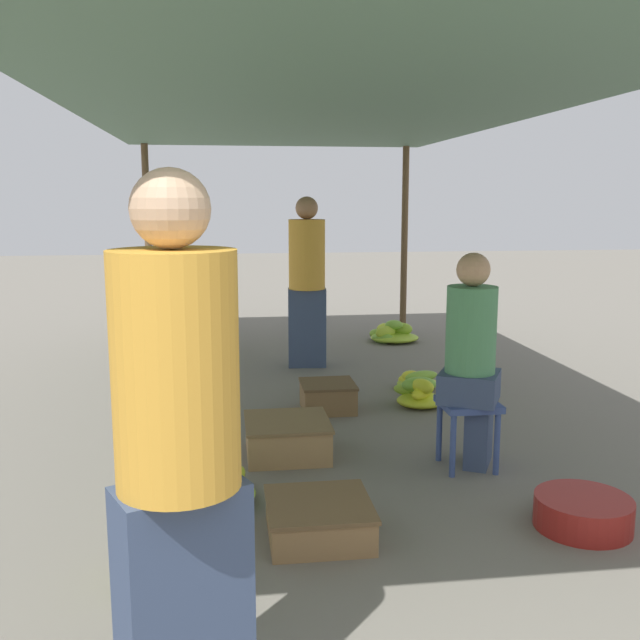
{
  "coord_description": "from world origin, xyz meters",
  "views": [
    {
      "loc": [
        -0.66,
        -1.59,
        1.64
      ],
      "look_at": [
        0.0,
        3.32,
        0.79
      ],
      "focal_mm": 40.0,
      "sensor_mm": 36.0,
      "label": 1
    }
  ],
  "objects_px": {
    "banana_pile_left_1": "(204,490)",
    "crate_near": "(328,396)",
    "banana_pile_right_1": "(417,381)",
    "crate_mid": "(319,519)",
    "stool": "(468,414)",
    "basin_black": "(583,512)",
    "banana_pile_left_0": "(159,559)",
    "vendor_seated": "(472,358)",
    "banana_pile_left_2": "(205,344)",
    "vendor_foreground": "(179,455)",
    "shopper_walking_mid": "(307,280)",
    "banana_pile_right_0": "(420,393)",
    "banana_pile_right_2": "(391,334)",
    "crate_far": "(287,437)"
  },
  "relations": [
    {
      "from": "stool",
      "to": "crate_near",
      "type": "xyz_separation_m",
      "value": [
        -0.67,
        1.31,
        -0.23
      ]
    },
    {
      "from": "banana_pile_left_0",
      "to": "crate_mid",
      "type": "distance_m",
      "value": 0.8
    },
    {
      "from": "vendor_foreground",
      "to": "banana_pile_left_0",
      "type": "height_order",
      "value": "vendor_foreground"
    },
    {
      "from": "crate_far",
      "to": "banana_pile_left_2",
      "type": "bearing_deg",
      "value": 100.64
    },
    {
      "from": "banana_pile_left_1",
      "to": "vendor_seated",
      "type": "bearing_deg",
      "value": 11.51
    },
    {
      "from": "banana_pile_right_0",
      "to": "banana_pile_right_1",
      "type": "height_order",
      "value": "banana_pile_right_0"
    },
    {
      "from": "banana_pile_left_2",
      "to": "crate_near",
      "type": "height_order",
      "value": "banana_pile_left_2"
    },
    {
      "from": "banana_pile_right_2",
      "to": "crate_far",
      "type": "distance_m",
      "value": 3.84
    },
    {
      "from": "stool",
      "to": "vendor_seated",
      "type": "height_order",
      "value": "vendor_seated"
    },
    {
      "from": "banana_pile_left_0",
      "to": "stool",
      "type": "bearing_deg",
      "value": 31.7
    },
    {
      "from": "vendor_seated",
      "to": "shopper_walking_mid",
      "type": "distance_m",
      "value": 2.89
    },
    {
      "from": "banana_pile_left_2",
      "to": "crate_mid",
      "type": "relative_size",
      "value": 0.85
    },
    {
      "from": "stool",
      "to": "basin_black",
      "type": "xyz_separation_m",
      "value": [
        0.31,
        -0.87,
        -0.26
      ]
    },
    {
      "from": "basin_black",
      "to": "crate_near",
      "type": "relative_size",
      "value": 1.15
    },
    {
      "from": "banana_pile_right_2",
      "to": "crate_mid",
      "type": "height_order",
      "value": "banana_pile_right_2"
    },
    {
      "from": "banana_pile_left_2",
      "to": "banana_pile_right_1",
      "type": "distance_m",
      "value": 2.55
    },
    {
      "from": "stool",
      "to": "crate_far",
      "type": "distance_m",
      "value": 1.16
    },
    {
      "from": "stool",
      "to": "vendor_seated",
      "type": "relative_size",
      "value": 0.32
    },
    {
      "from": "banana_pile_left_0",
      "to": "crate_near",
      "type": "relative_size",
      "value": 1.11
    },
    {
      "from": "shopper_walking_mid",
      "to": "banana_pile_left_1",
      "type": "bearing_deg",
      "value": -106.56
    },
    {
      "from": "banana_pile_left_0",
      "to": "crate_near",
      "type": "distance_m",
      "value": 2.63
    },
    {
      "from": "vendor_seated",
      "to": "banana_pile_left_2",
      "type": "distance_m",
      "value": 3.97
    },
    {
      "from": "basin_black",
      "to": "banana_pile_right_2",
      "type": "bearing_deg",
      "value": 88.34
    },
    {
      "from": "banana_pile_right_2",
      "to": "crate_near",
      "type": "bearing_deg",
      "value": -113.42
    },
    {
      "from": "crate_mid",
      "to": "shopper_walking_mid",
      "type": "height_order",
      "value": "shopper_walking_mid"
    },
    {
      "from": "banana_pile_left_2",
      "to": "banana_pile_right_2",
      "type": "xyz_separation_m",
      "value": [
        2.12,
        0.33,
        -0.01
      ]
    },
    {
      "from": "crate_near",
      "to": "crate_mid",
      "type": "height_order",
      "value": "crate_near"
    },
    {
      "from": "vendor_foreground",
      "to": "stool",
      "type": "bearing_deg",
      "value": 51.26
    },
    {
      "from": "vendor_seated",
      "to": "banana_pile_left_2",
      "type": "bearing_deg",
      "value": 115.55
    },
    {
      "from": "basin_black",
      "to": "banana_pile_right_1",
      "type": "distance_m",
      "value": 2.68
    },
    {
      "from": "banana_pile_right_0",
      "to": "banana_pile_left_0",
      "type": "bearing_deg",
      "value": -127.22
    },
    {
      "from": "stool",
      "to": "crate_mid",
      "type": "xyz_separation_m",
      "value": [
        -1.02,
        -0.79,
        -0.25
      ]
    },
    {
      "from": "vendor_foreground",
      "to": "banana_pile_right_0",
      "type": "height_order",
      "value": "vendor_foreground"
    },
    {
      "from": "vendor_seated",
      "to": "banana_pile_right_0",
      "type": "height_order",
      "value": "vendor_seated"
    },
    {
      "from": "vendor_foreground",
      "to": "basin_black",
      "type": "xyz_separation_m",
      "value": [
        1.91,
        1.13,
        -0.81
      ]
    },
    {
      "from": "stool",
      "to": "crate_mid",
      "type": "relative_size",
      "value": 0.83
    },
    {
      "from": "banana_pile_left_0",
      "to": "banana_pile_right_0",
      "type": "bearing_deg",
      "value": 52.78
    },
    {
      "from": "basin_black",
      "to": "crate_far",
      "type": "height_order",
      "value": "crate_far"
    },
    {
      "from": "stool",
      "to": "crate_mid",
      "type": "distance_m",
      "value": 1.32
    },
    {
      "from": "crate_mid",
      "to": "crate_far",
      "type": "height_order",
      "value": "crate_far"
    },
    {
      "from": "crate_far",
      "to": "crate_near",
      "type": "bearing_deg",
      "value": 66.99
    },
    {
      "from": "banana_pile_left_2",
      "to": "shopper_walking_mid",
      "type": "bearing_deg",
      "value": -36.24
    },
    {
      "from": "banana_pile_right_1",
      "to": "crate_mid",
      "type": "distance_m",
      "value": 2.86
    },
    {
      "from": "banana_pile_right_1",
      "to": "crate_near",
      "type": "height_order",
      "value": "crate_near"
    },
    {
      "from": "banana_pile_left_0",
      "to": "crate_far",
      "type": "xyz_separation_m",
      "value": [
        0.69,
        1.45,
        0.02
      ]
    },
    {
      "from": "banana_pile_right_0",
      "to": "crate_near",
      "type": "distance_m",
      "value": 0.74
    },
    {
      "from": "banana_pile_left_0",
      "to": "banana_pile_right_0",
      "type": "xyz_separation_m",
      "value": [
        1.83,
        2.41,
        0.01
      ]
    },
    {
      "from": "banana_pile_left_1",
      "to": "crate_near",
      "type": "height_order",
      "value": "crate_near"
    },
    {
      "from": "crate_far",
      "to": "crate_mid",
      "type": "bearing_deg",
      "value": -87.31
    },
    {
      "from": "vendor_seated",
      "to": "crate_mid",
      "type": "bearing_deg",
      "value": -142.54
    }
  ]
}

